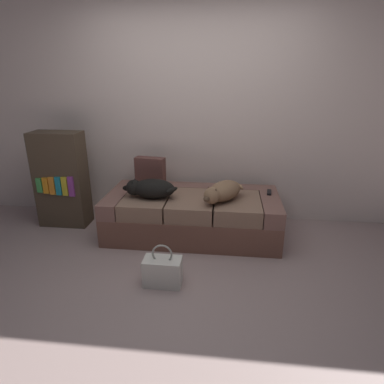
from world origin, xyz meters
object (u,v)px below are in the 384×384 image
dog_dark (150,188)px  throw_pillow (150,172)px  handbag (163,271)px  bookshelf (61,180)px  tv_remote (269,192)px  dog_tan (222,191)px  couch (193,215)px

dog_dark → throw_pillow: size_ratio=1.76×
dog_dark → handbag: size_ratio=1.59×
throw_pillow → bookshelf: size_ratio=0.31×
tv_remote → dog_tan: bearing=-144.2°
couch → throw_pillow: (-0.52, 0.24, 0.41)m
couch → throw_pillow: 0.70m
handbag → bookshelf: (-1.39, 1.07, 0.42)m
tv_remote → throw_pillow: throw_pillow is taller
couch → dog_dark: dog_dark is taller
dog_tan → handbag: dog_tan is taller
dog_dark → dog_tan: bearing=-0.2°
dog_dark → bookshelf: bearing=167.7°
dog_tan → tv_remote: 0.59m
bookshelf → couch: bearing=-3.9°
couch → tv_remote: (0.83, 0.15, 0.25)m
bookshelf → dog_tan: bearing=-7.5°
dog_dark → tv_remote: size_ratio=4.00×
dog_tan → handbag: bearing=-119.7°
tv_remote → handbag: (-0.98, -1.11, -0.35)m
throw_pillow → bookshelf: (-1.02, -0.13, -0.09)m
handbag → bookshelf: size_ratio=0.34×
couch → bookshelf: bookshelf is taller
handbag → tv_remote: bearing=48.6°
dog_dark → throw_pillow: 0.39m
throw_pillow → couch: bearing=-24.5°
dog_tan → throw_pillow: size_ratio=1.59×
couch → dog_dark: 0.56m
tv_remote → bookshelf: 2.37m
dog_tan → handbag: (-0.47, -0.82, -0.44)m
dog_tan → throw_pillow: (-0.84, 0.38, 0.07)m
dog_dark → bookshelf: (-1.11, 0.24, -0.02)m
dog_dark → tv_remote: dog_dark is taller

